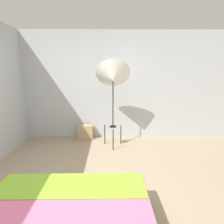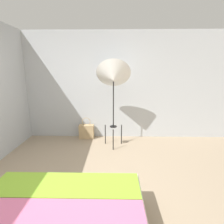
{
  "view_description": "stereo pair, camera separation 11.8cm",
  "coord_description": "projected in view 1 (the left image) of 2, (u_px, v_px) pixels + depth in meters",
  "views": [
    {
      "loc": [
        0.41,
        -1.79,
        1.68
      ],
      "look_at": [
        0.46,
        1.68,
        0.85
      ],
      "focal_mm": 28.0,
      "sensor_mm": 36.0,
      "label": 1
    },
    {
      "loc": [
        0.52,
        -1.79,
        1.68
      ],
      "look_at": [
        0.46,
        1.68,
        0.85
      ],
      "focal_mm": 28.0,
      "sensor_mm": 36.0,
      "label": 2
    }
  ],
  "objects": [
    {
      "name": "ground_plane",
      "position": [
        77.0,
        212.0,
        2.12
      ],
      "size": [
        14.0,
        14.0,
        0.0
      ],
      "primitive_type": "plane",
      "color": "gray"
    },
    {
      "name": "wall_back",
      "position": [
        93.0,
        86.0,
        4.3
      ],
      "size": [
        8.0,
        0.05,
        2.6
      ],
      "color": "#B7BCC1",
      "rests_on": "ground_plane"
    },
    {
      "name": "tote_bag",
      "position": [
        85.0,
        132.0,
        4.4
      ],
      "size": [
        0.36,
        0.17,
        0.54
      ],
      "color": "tan",
      "rests_on": "ground_plane"
    },
    {
      "name": "photo_umbrella",
      "position": [
        113.0,
        77.0,
        3.66
      ],
      "size": [
        0.74,
        0.64,
        1.91
      ],
      "color": "black",
      "rests_on": "ground_plane"
    }
  ]
}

